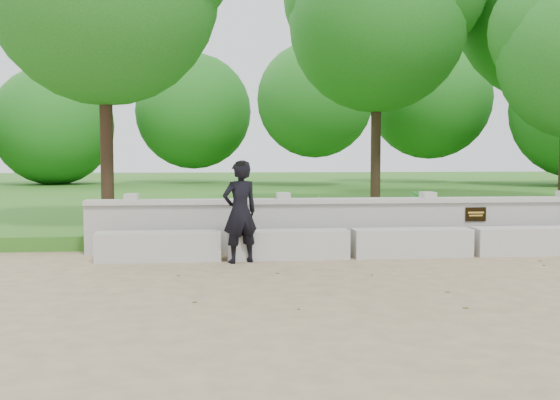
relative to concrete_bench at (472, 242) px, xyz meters
The scene contains 8 objects.
ground 1.91m from the concrete_bench, 90.00° to the right, with size 80.00×80.00×0.00m, color tan.
lawn 12.10m from the concrete_bench, 90.00° to the left, with size 40.00×22.00×0.25m, color #2F6C1C.
concrete_bench is the anchor object (origin of this frame).
parapet_wall 0.74m from the concrete_bench, 89.99° to the left, with size 12.50×0.35×0.90m.
man_main 3.81m from the concrete_bench, behind, with size 0.67×0.63×1.55m.
tree_center 8.51m from the concrete_bench, 88.92° to the left, with size 4.68×4.68×7.56m.
shrub_a 2.82m from the concrete_bench, 140.50° to the left, with size 0.34×0.23×0.65m, color #267129.
shrub_d 4.13m from the concrete_bench, 84.54° to the left, with size 0.32×0.29×0.58m, color #267129.
Camera 1 is at (-4.10, -7.77, 1.61)m, focal length 40.00 mm.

